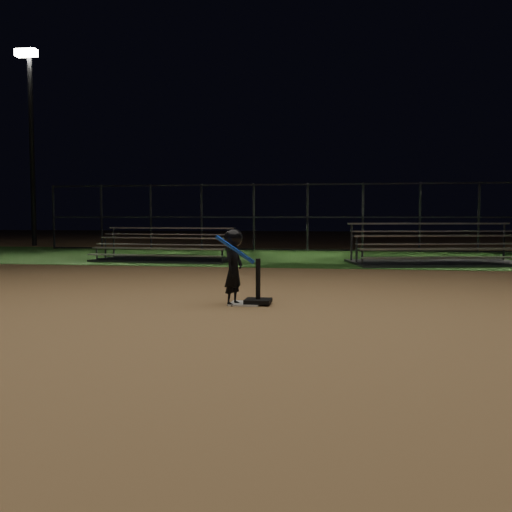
{
  "coord_description": "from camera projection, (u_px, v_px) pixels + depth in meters",
  "views": [
    {
      "loc": [
        1.51,
        -8.44,
        1.32
      ],
      "look_at": [
        0.0,
        1.0,
        0.65
      ],
      "focal_mm": 40.88,
      "sensor_mm": 36.0,
      "label": 1
    }
  ],
  "objects": [
    {
      "name": "home_plate",
      "position": [
        245.0,
        303.0,
        8.64
      ],
      "size": [
        0.45,
        0.45,
        0.02
      ],
      "primitive_type": "cube",
      "color": "beige",
      "rests_on": "ground"
    },
    {
      "name": "child_batter",
      "position": [
        234.0,
        265.0,
        8.52
      ],
      "size": [
        0.56,
        0.49,
        1.13
      ],
      "rotation": [
        0.0,
        0.0,
        1.27
      ],
      "color": "black",
      "rests_on": "ground"
    },
    {
      "name": "bleacher_left",
      "position": [
        165.0,
        254.0,
        16.85
      ],
      "size": [
        4.04,
        2.16,
        0.96
      ],
      "rotation": [
        0.0,
        0.0,
        -0.06
      ],
      "color": "silver",
      "rests_on": "ground"
    },
    {
      "name": "backstop_fence",
      "position": [
        308.0,
        217.0,
        21.36
      ],
      "size": [
        20.08,
        0.08,
        2.5
      ],
      "color": "#38383D",
      "rests_on": "ground"
    },
    {
      "name": "grass_strip",
      "position": [
        301.0,
        257.0,
        18.49
      ],
      "size": [
        60.0,
        8.0,
        0.01
      ],
      "primitive_type": "cube",
      "color": "#224D19",
      "rests_on": "ground"
    },
    {
      "name": "ground",
      "position": [
        245.0,
        304.0,
        8.64
      ],
      "size": [
        80.0,
        80.0,
        0.0
      ],
      "primitive_type": "plane",
      "color": "olive",
      "rests_on": "ground"
    },
    {
      "name": "light_pole_left",
      "position": [
        31.0,
        130.0,
        24.91
      ],
      "size": [
        0.9,
        0.53,
        8.3
      ],
      "color": "#2D2D30",
      "rests_on": "ground"
    },
    {
      "name": "bleacher_right",
      "position": [
        437.0,
        256.0,
        15.64
      ],
      "size": [
        4.91,
        3.15,
        1.11
      ],
      "rotation": [
        0.0,
        0.0,
        0.22
      ],
      "color": "#B6B6BB",
      "rests_on": "ground"
    },
    {
      "name": "batting_tee",
      "position": [
        258.0,
        295.0,
        8.6
      ],
      "size": [
        0.38,
        0.38,
        0.66
      ],
      "color": "black",
      "rests_on": "home_plate"
    }
  ]
}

